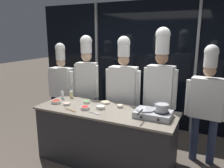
% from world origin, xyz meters
% --- Properties ---
extents(ground_plane, '(24.00, 24.00, 0.00)m').
position_xyz_m(ground_plane, '(0.00, 0.00, 0.00)').
color(ground_plane, brown).
extents(window_wall_back, '(5.22, 0.09, 2.70)m').
position_xyz_m(window_wall_back, '(0.00, 1.78, 1.35)').
color(window_wall_back, black).
rests_on(window_wall_back, ground_plane).
extents(demo_counter, '(2.17, 0.77, 0.89)m').
position_xyz_m(demo_counter, '(0.00, 0.00, 0.44)').
color(demo_counter, '#2D2D30').
rests_on(demo_counter, ground_plane).
extents(portable_stove, '(0.50, 0.36, 0.10)m').
position_xyz_m(portable_stove, '(0.74, 0.02, 0.93)').
color(portable_stove, '#B2B5BA').
rests_on(portable_stove, demo_counter).
extents(frying_pan, '(0.27, 0.47, 0.05)m').
position_xyz_m(frying_pan, '(0.63, 0.01, 1.01)').
color(frying_pan, '#ADAFB5').
rests_on(frying_pan, portable_stove).
extents(stock_pot, '(0.21, 0.18, 0.11)m').
position_xyz_m(stock_pot, '(0.86, 0.02, 1.04)').
color(stock_pot, '#B7BABF').
rests_on(stock_pot, portable_stove).
extents(squeeze_bottle_oil, '(0.07, 0.07, 0.16)m').
position_xyz_m(squeeze_bottle_oil, '(-0.83, 0.29, 0.96)').
color(squeeze_bottle_oil, beige).
rests_on(squeeze_bottle_oil, demo_counter).
extents(squeeze_bottle_clear, '(0.06, 0.06, 0.17)m').
position_xyz_m(squeeze_bottle_clear, '(-0.94, 0.18, 0.97)').
color(squeeze_bottle_clear, white).
rests_on(squeeze_bottle_clear, demo_counter).
extents(prep_bowl_shrimp, '(0.12, 0.12, 0.04)m').
position_xyz_m(prep_bowl_shrimp, '(-0.66, -0.07, 0.91)').
color(prep_bowl_shrimp, silver).
rests_on(prep_bowl_shrimp, demo_counter).
extents(prep_bowl_ginger, '(0.15, 0.15, 0.04)m').
position_xyz_m(prep_bowl_ginger, '(-0.13, 0.27, 0.91)').
color(prep_bowl_ginger, silver).
rests_on(prep_bowl_ginger, demo_counter).
extents(prep_bowl_noodles, '(0.10, 0.10, 0.04)m').
position_xyz_m(prep_bowl_noodles, '(0.17, 0.19, 0.91)').
color(prep_bowl_noodles, silver).
rests_on(prep_bowl_noodles, demo_counter).
extents(prep_bowl_chili_flakes, '(0.17, 0.17, 0.05)m').
position_xyz_m(prep_bowl_chili_flakes, '(-0.88, -0.07, 0.92)').
color(prep_bowl_chili_flakes, silver).
rests_on(prep_bowl_chili_flakes, demo_counter).
extents(prep_bowl_bell_pepper, '(0.14, 0.14, 0.05)m').
position_xyz_m(prep_bowl_bell_pepper, '(-0.28, -0.12, 0.91)').
color(prep_bowl_bell_pepper, silver).
rests_on(prep_bowl_bell_pepper, demo_counter).
extents(prep_bowl_scallions, '(0.11, 0.11, 0.04)m').
position_xyz_m(prep_bowl_scallions, '(-0.42, 0.15, 0.91)').
color(prep_bowl_scallions, silver).
rests_on(prep_bowl_scallions, demo_counter).
extents(prep_bowl_rice, '(0.14, 0.14, 0.05)m').
position_xyz_m(prep_bowl_rice, '(-0.08, 0.01, 0.91)').
color(prep_bowl_rice, silver).
rests_on(prep_bowl_rice, demo_counter).
extents(serving_spoon_slotted, '(0.23, 0.07, 0.02)m').
position_xyz_m(serving_spoon_slotted, '(-0.04, -0.21, 0.89)').
color(serving_spoon_slotted, '#B2B5BA').
rests_on(serving_spoon_slotted, demo_counter).
extents(serving_spoon_solid, '(0.23, 0.08, 0.02)m').
position_xyz_m(serving_spoon_solid, '(-0.41, -0.26, 0.89)').
color(serving_spoon_solid, olive).
rests_on(serving_spoon_solid, demo_counter).
extents(chef_head, '(0.62, 0.25, 1.84)m').
position_xyz_m(chef_head, '(-1.36, 0.70, 1.02)').
color(chef_head, '#2D3856').
rests_on(chef_head, ground_plane).
extents(chef_sous, '(0.49, 0.23, 1.99)m').
position_xyz_m(chef_sous, '(-0.73, 0.67, 1.21)').
color(chef_sous, '#2D3856').
rests_on(chef_sous, ground_plane).
extents(chef_line, '(0.62, 0.28, 1.98)m').
position_xyz_m(chef_line, '(0.03, 0.63, 1.13)').
color(chef_line, '#2D3856').
rests_on(chef_line, ground_plane).
extents(chef_pastry, '(0.55, 0.25, 2.12)m').
position_xyz_m(chef_pastry, '(0.69, 0.62, 1.24)').
color(chef_pastry, '#232326').
rests_on(chef_pastry, ground_plane).
extents(chef_apprentice, '(0.62, 0.28, 1.87)m').
position_xyz_m(chef_apprentice, '(1.39, 0.69, 1.05)').
color(chef_apprentice, '#2D3856').
rests_on(chef_apprentice, ground_plane).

